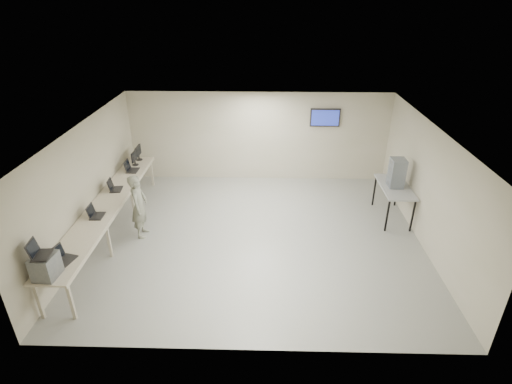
{
  "coord_description": "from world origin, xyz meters",
  "views": [
    {
      "loc": [
        0.22,
        -8.34,
        5.49
      ],
      "look_at": [
        0.0,
        0.2,
        1.15
      ],
      "focal_mm": 28.0,
      "sensor_mm": 36.0,
      "label": 1
    }
  ],
  "objects_px": {
    "equipment_box": "(46,266)",
    "soldier": "(139,206)",
    "workbench": "(108,206)",
    "side_table": "(395,189)"
  },
  "relations": [
    {
      "from": "equipment_box",
      "to": "workbench",
      "type": "bearing_deg",
      "value": 93.36
    },
    {
      "from": "equipment_box",
      "to": "side_table",
      "type": "height_order",
      "value": "equipment_box"
    },
    {
      "from": "equipment_box",
      "to": "soldier",
      "type": "relative_size",
      "value": 0.28
    },
    {
      "from": "workbench",
      "to": "equipment_box",
      "type": "height_order",
      "value": "equipment_box"
    },
    {
      "from": "side_table",
      "to": "soldier",
      "type": "bearing_deg",
      "value": -171.01
    },
    {
      "from": "workbench",
      "to": "equipment_box",
      "type": "relative_size",
      "value": 13.35
    },
    {
      "from": "workbench",
      "to": "side_table",
      "type": "bearing_deg",
      "value": 8.31
    },
    {
      "from": "soldier",
      "to": "workbench",
      "type": "bearing_deg",
      "value": 91.86
    },
    {
      "from": "equipment_box",
      "to": "side_table",
      "type": "bearing_deg",
      "value": 32.33
    },
    {
      "from": "equipment_box",
      "to": "soldier",
      "type": "bearing_deg",
      "value": 78.19
    }
  ]
}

